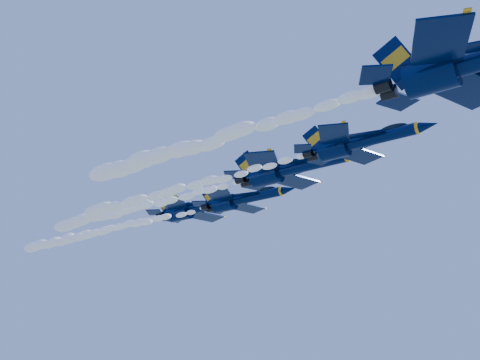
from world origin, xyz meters
The scene contains 9 objects.
smoke_trail_jet_lead centered at (-4.40, -11.41, 151.26)m, with size 35.45×2.24×2.01m, color white.
jet_second centered at (7.05, -0.79, 152.27)m, with size 14.89×12.21×5.53m.
smoke_trail_jet_second centered at (-17.04, -0.79, 151.88)m, with size 35.45×1.66×1.49m, color white.
jet_third centered at (-4.48, 5.00, 153.76)m, with size 17.98×14.75×6.68m.
smoke_trail_jet_third centered at (-29.89, 5.00, 153.35)m, with size 35.45×2.00×1.80m, color white.
jet_fourth centered at (-16.56, 12.21, 154.07)m, with size 15.60×12.80×5.80m.
smoke_trail_jet_fourth centered at (-40.95, 12.21, 153.68)m, with size 35.45×1.74×1.56m, color white.
jet_fifth centered at (-29.39, 18.45, 156.84)m, with size 18.59×15.25×6.91m.
smoke_trail_jet_fifth centered at (-55.06, 18.45, 156.43)m, with size 35.45×2.07×1.86m, color white.
Camera 1 is at (28.53, -57.06, 125.06)m, focal length 45.00 mm.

